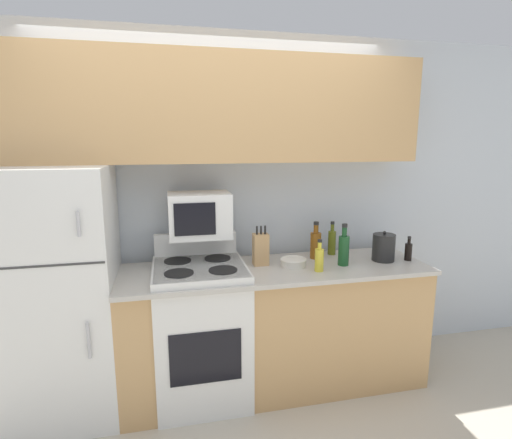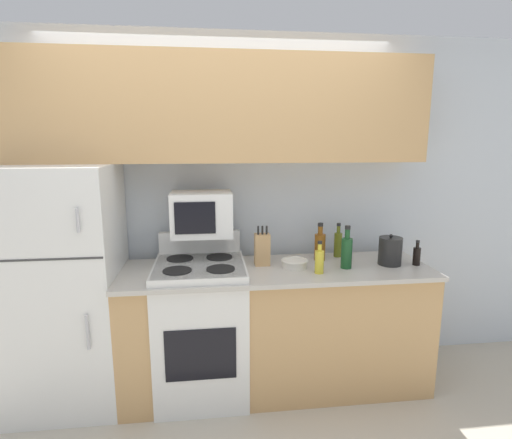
# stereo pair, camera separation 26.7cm
# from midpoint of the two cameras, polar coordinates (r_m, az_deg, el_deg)

# --- Properties ---
(ground_plane) EXTENTS (12.00, 12.00, 0.00)m
(ground_plane) POSITION_cam_midpoint_polar(r_m,az_deg,el_deg) (2.92, -0.87, -26.27)
(ground_plane) COLOR beige
(wall_back) EXTENTS (8.00, 0.05, 2.55)m
(wall_back) POSITION_cam_midpoint_polar(r_m,az_deg,el_deg) (3.07, -2.34, 1.76)
(wall_back) COLOR silver
(wall_back) RESTS_ON ground_plane
(lower_cabinets) EXTENTS (2.15, 0.66, 0.91)m
(lower_cabinets) POSITION_cam_midpoint_polar(r_m,az_deg,el_deg) (2.99, 5.54, -15.11)
(lower_cabinets) COLOR tan
(lower_cabinets) RESTS_ON ground_plane
(refrigerator) EXTENTS (0.72, 0.70, 1.63)m
(refrigerator) POSITION_cam_midpoint_polar(r_m,az_deg,el_deg) (2.94, -23.27, -8.90)
(refrigerator) COLOR white
(refrigerator) RESTS_ON ground_plane
(upper_cabinets) EXTENTS (2.86, 0.33, 0.72)m
(upper_cabinets) POSITION_cam_midpoint_polar(r_m,az_deg,el_deg) (2.84, -2.14, 15.47)
(upper_cabinets) COLOR tan
(upper_cabinets) RESTS_ON refrigerator
(stove) EXTENTS (0.62, 0.64, 1.12)m
(stove) POSITION_cam_midpoint_polar(r_m,az_deg,el_deg) (2.91, -5.14, -15.10)
(stove) COLOR white
(stove) RESTS_ON ground_plane
(microwave) EXTENTS (0.42, 0.31, 0.31)m
(microwave) POSITION_cam_midpoint_polar(r_m,az_deg,el_deg) (2.80, -5.08, 0.78)
(microwave) COLOR white
(microwave) RESTS_ON stove
(knife_block) EXTENTS (0.11, 0.08, 0.29)m
(knife_block) POSITION_cam_midpoint_polar(r_m,az_deg,el_deg) (2.83, 3.60, -4.30)
(knife_block) COLOR tan
(knife_block) RESTS_ON lower_cabinets
(bowl) EXTENTS (0.19, 0.19, 0.06)m
(bowl) POSITION_cam_midpoint_polar(r_m,az_deg,el_deg) (2.82, 8.26, -6.24)
(bowl) COLOR silver
(bowl) RESTS_ON lower_cabinets
(bottle_soy_sauce) EXTENTS (0.05, 0.05, 0.18)m
(bottle_soy_sauce) POSITION_cam_midpoint_polar(r_m,az_deg,el_deg) (3.11, 24.31, -4.73)
(bottle_soy_sauce) COLOR black
(bottle_soy_sauce) RESTS_ON lower_cabinets
(bottle_olive_oil) EXTENTS (0.06, 0.06, 0.26)m
(bottle_olive_oil) POSITION_cam_midpoint_polar(r_m,az_deg,el_deg) (3.12, 14.06, -3.38)
(bottle_olive_oil) COLOR #5B6619
(bottle_olive_oil) RESTS_ON lower_cabinets
(bottle_cooking_spray) EXTENTS (0.06, 0.06, 0.22)m
(bottle_cooking_spray) POSITION_cam_midpoint_polar(r_m,az_deg,el_deg) (2.72, 11.86, -5.82)
(bottle_cooking_spray) COLOR gold
(bottle_cooking_spray) RESTS_ON lower_cabinets
(bottle_whiskey) EXTENTS (0.08, 0.08, 0.28)m
(bottle_whiskey) POSITION_cam_midpoint_polar(r_m,az_deg,el_deg) (3.00, 11.66, -3.72)
(bottle_whiskey) COLOR brown
(bottle_whiskey) RESTS_ON lower_cabinets
(bottle_wine_green) EXTENTS (0.08, 0.08, 0.30)m
(bottle_wine_green) POSITION_cam_midpoint_polar(r_m,az_deg,el_deg) (2.86, 15.47, -4.46)
(bottle_wine_green) COLOR #194C23
(bottle_wine_green) RESTS_ON lower_cabinets
(kettle) EXTENTS (0.16, 0.16, 0.22)m
(kettle) POSITION_cam_midpoint_polar(r_m,az_deg,el_deg) (3.04, 21.05, -4.25)
(kettle) COLOR black
(kettle) RESTS_ON lower_cabinets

